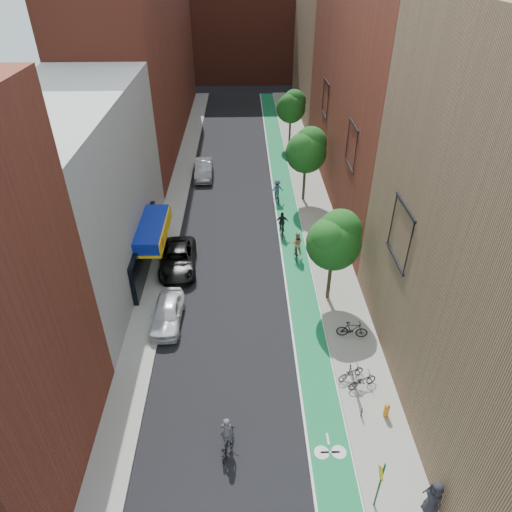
{
  "coord_description": "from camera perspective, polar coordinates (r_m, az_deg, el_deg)",
  "views": [
    {
      "loc": [
        0.21,
        -13.11,
        19.41
      ],
      "look_at": [
        0.98,
        12.96,
        1.5
      ],
      "focal_mm": 32.0,
      "sensor_mm": 36.0,
      "label": 1
    }
  ],
  "objects": [
    {
      "name": "parked_bike_mid",
      "position": [
        27.68,
        11.92,
        -8.99
      ],
      "size": [
        1.9,
        0.79,
        1.11
      ],
      "primitive_type": "imported",
      "rotation": [
        0.0,
        0.0,
        1.42
      ],
      "color": "black",
      "rests_on": "sidewalk_right"
    },
    {
      "name": "parked_car_white",
      "position": [
        28.63,
        -11.02,
        -7.0
      ],
      "size": [
        1.82,
        4.4,
        1.49
      ],
      "primitive_type": "imported",
      "rotation": [
        0.0,
        0.0,
        -0.01
      ],
      "color": "silver",
      "rests_on": "ground"
    },
    {
      "name": "building_right_mid_red",
      "position": [
        41.7,
        15.92,
        21.66
      ],
      "size": [
        8.0,
        28.0,
        22.0
      ],
      "primitive_type": "cube",
      "color": "maroon",
      "rests_on": "ground"
    },
    {
      "name": "parked_bike_far",
      "position": [
        25.53,
        11.79,
        -14.09
      ],
      "size": [
        1.66,
        1.14,
        0.82
      ],
      "primitive_type": "imported",
      "rotation": [
        0.0,
        0.0,
        1.99
      ],
      "color": "black",
      "rests_on": "sidewalk_right"
    },
    {
      "name": "fire_hydrant",
      "position": [
        24.38,
        16.01,
        -18.0
      ],
      "size": [
        0.28,
        0.28,
        0.81
      ],
      "color": "orange",
      "rests_on": "sidewalk_right"
    },
    {
      "name": "sidewalk_right",
      "position": [
        44.08,
        6.76,
        8.21
      ],
      "size": [
        3.0,
        68.0,
        0.15
      ],
      "primitive_type": "cube",
      "color": "gray",
      "rests_on": "ground"
    },
    {
      "name": "tree_near",
      "position": [
        27.97,
        9.79,
        2.08
      ],
      "size": [
        3.4,
        3.36,
        6.42
      ],
      "color": "#332619",
      "rests_on": "ground"
    },
    {
      "name": "building_right_far_tan",
      "position": [
        65.04,
        9.68,
        24.85
      ],
      "size": [
        8.0,
        20.0,
        18.0
      ],
      "primitive_type": "cube",
      "color": "#8C6B4C",
      "rests_on": "ground"
    },
    {
      "name": "tree_mid",
      "position": [
        40.23,
        6.36,
        13.11
      ],
      "size": [
        3.55,
        3.53,
        6.74
      ],
      "color": "#332619",
      "rests_on": "ground"
    },
    {
      "name": "parked_car_black",
      "position": [
        33.11,
        -9.74,
        -0.38
      ],
      "size": [
        2.88,
        5.61,
        1.51
      ],
      "primitive_type": "imported",
      "rotation": [
        0.0,
        0.0,
        0.07
      ],
      "color": "black",
      "rests_on": "ground"
    },
    {
      "name": "building_far_closure",
      "position": [
        85.63,
        -2.06,
        28.15
      ],
      "size": [
        30.0,
        14.0,
        20.0
      ],
      "primitive_type": "cube",
      "color": "maroon",
      "rests_on": "ground"
    },
    {
      "name": "sidewalk_left",
      "position": [
        44.07,
        -9.71,
        7.94
      ],
      "size": [
        2.0,
        68.0,
        0.15
      ],
      "primitive_type": "cube",
      "color": "gray",
      "rests_on": "ground"
    },
    {
      "name": "cyclist_lane_far",
      "position": [
        41.51,
        2.65,
        8.0
      ],
      "size": [
        1.21,
        1.79,
        2.08
      ],
      "rotation": [
        0.0,
        0.0,
        3.32
      ],
      "color": "black",
      "rests_on": "ground"
    },
    {
      "name": "bike_lane",
      "position": [
        43.82,
        3.48,
        8.13
      ],
      "size": [
        2.0,
        68.0,
        0.01
      ],
      "primitive_type": "cube",
      "color": "#136E46",
      "rests_on": "ground"
    },
    {
      "name": "tree_far",
      "position": [
        53.53,
        4.43,
        18.21
      ],
      "size": [
        3.3,
        3.25,
        6.21
      ],
      "color": "#332619",
      "rests_on": "ground"
    },
    {
      "name": "ground",
      "position": [
        23.42,
        -1.57,
        -21.51
      ],
      "size": [
        160.0,
        160.0,
        0.0
      ],
      "primitive_type": "plane",
      "color": "black",
      "rests_on": "ground"
    },
    {
      "name": "cyclist_lane_near",
      "position": [
        33.77,
        5.11,
        1.15
      ],
      "size": [
        0.93,
        1.59,
        2.1
      ],
      "rotation": [
        0.0,
        0.0,
        3.01
      ],
      "color": "black",
      "rests_on": "ground"
    },
    {
      "name": "building_left_white",
      "position": [
        32.25,
        -22.04,
        7.3
      ],
      "size": [
        8.0,
        20.0,
        12.0
      ],
      "primitive_type": "cube",
      "color": "silver",
      "rests_on": "ground"
    },
    {
      "name": "sign_pole",
      "position": [
        20.69,
        15.2,
        -25.68
      ],
      "size": [
        0.13,
        0.71,
        3.0
      ],
      "color": "#194C26",
      "rests_on": "sidewalk_right"
    },
    {
      "name": "cyclist_lead",
      "position": [
        22.52,
        -3.62,
        -21.91
      ],
      "size": [
        1.03,
        1.97,
        2.05
      ],
      "rotation": [
        0.0,
        0.0,
        2.93
      ],
      "color": "black",
      "rests_on": "ground"
    },
    {
      "name": "pedestrian",
      "position": [
        21.82,
        21.32,
        -26.34
      ],
      "size": [
        0.8,
        1.05,
        1.93
      ],
      "primitive_type": "imported",
      "rotation": [
        0.0,
        0.0,
        -1.35
      ],
      "color": "black",
      "rests_on": "sidewalk_right"
    },
    {
      "name": "parked_bike_near",
      "position": [
        25.26,
        13.14,
        -14.94
      ],
      "size": [
        1.76,
        1.12,
        0.87
      ],
      "primitive_type": "imported",
      "rotation": [
        0.0,
        0.0,
        1.93
      ],
      "color": "black",
      "rests_on": "sidewalk_right"
    },
    {
      "name": "parked_car_silver",
      "position": [
        46.59,
        -6.56,
        10.71
      ],
      "size": [
        1.85,
        4.89,
        1.59
      ],
      "primitive_type": "imported",
      "rotation": [
        0.0,
        0.0,
        0.03
      ],
      "color": "gray",
      "rests_on": "ground"
    },
    {
      "name": "building_left_far_red",
      "position": [
        56.86,
        -14.42,
        25.04
      ],
      "size": [
        8.0,
        36.0,
        22.0
      ],
      "primitive_type": "cube",
      "color": "maroon",
      "rests_on": "ground"
    },
    {
      "name": "cyclist_lane_mid",
      "position": [
        36.41,
        3.27,
        3.63
      ],
      "size": [
        1.03,
        1.82,
        2.07
      ],
      "rotation": [
        0.0,
        0.0,
        3.08
      ],
      "color": "black",
      "rests_on": "ground"
    }
  ]
}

